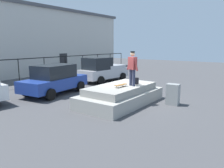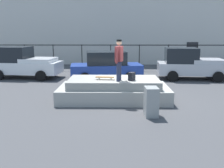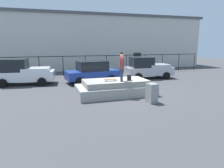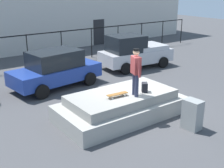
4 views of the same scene
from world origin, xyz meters
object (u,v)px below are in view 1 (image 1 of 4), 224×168
car_blue_sedan_mid (55,79)px  car_silver_pickup_far (103,70)px  skateboard (121,85)px  utility_box (173,94)px  skateboarder (132,66)px  backpack (136,81)px

car_blue_sedan_mid → car_silver_pickup_far: car_silver_pickup_far is taller
skateboard → utility_box: (1.69, -1.93, -0.51)m
skateboarder → backpack: (0.53, 0.10, -0.79)m
backpack → car_blue_sedan_mid: bearing=49.2°
utility_box → skateboarder: bearing=119.8°
car_blue_sedan_mid → utility_box: bearing=-74.8°
car_silver_pickup_far → utility_box: car_silver_pickup_far is taller
skateboarder → skateboard: bearing=155.8°
skateboard → utility_box: 2.62m
backpack → utility_box: backpack is taller
backpack → car_blue_sedan_mid: (-1.22, 4.85, -0.22)m
skateboarder → car_silver_pickup_far: size_ratio=0.39×
backpack → utility_box: bearing=-127.0°
car_silver_pickup_far → car_blue_sedan_mid: bearing=-175.0°
skateboarder → car_silver_pickup_far: skateboarder is taller
skateboard → car_silver_pickup_far: 7.23m
skateboarder → car_silver_pickup_far: (4.50, 5.41, -0.94)m
skateboarder → skateboard: 1.07m
utility_box → backpack: bearing=104.2°
car_silver_pickup_far → utility_box: 7.86m
backpack → car_silver_pickup_far: (3.96, 5.31, -0.16)m
skateboard → backpack: backpack is taller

